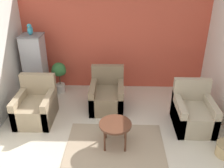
# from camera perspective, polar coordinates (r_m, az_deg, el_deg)

# --- Properties ---
(wall_back_accent) EXTENTS (4.56, 0.06, 2.48)m
(wall_back_accent) POSITION_cam_1_polar(r_m,az_deg,el_deg) (6.15, 0.51, 10.06)
(wall_back_accent) COLOR #C64C38
(wall_back_accent) RESTS_ON ground_plane
(area_rug) EXTENTS (1.74, 1.20, 0.01)m
(area_rug) POSITION_cam_1_polar(r_m,az_deg,el_deg) (4.63, 0.72, -13.61)
(area_rug) COLOR gray
(area_rug) RESTS_ON ground_plane
(coffee_table) EXTENTS (0.57, 0.57, 0.47)m
(coffee_table) POSITION_cam_1_polar(r_m,az_deg,el_deg) (4.38, 0.75, -9.56)
(coffee_table) COLOR #512D1E
(coffee_table) RESTS_ON ground_plane
(armchair_left) EXTENTS (0.72, 0.87, 0.88)m
(armchair_left) POSITION_cam_1_polar(r_m,az_deg,el_deg) (5.37, -16.99, -5.06)
(armchair_left) COLOR #9E896B
(armchair_left) RESTS_ON ground_plane
(armchair_right) EXTENTS (0.72, 0.87, 0.88)m
(armchair_right) POSITION_cam_1_polar(r_m,az_deg,el_deg) (5.19, 18.03, -6.42)
(armchair_right) COLOR tan
(armchair_right) RESTS_ON ground_plane
(armchair_middle) EXTENTS (0.72, 0.87, 0.88)m
(armchair_middle) POSITION_cam_1_polar(r_m,az_deg,el_deg) (5.54, -1.13, -2.71)
(armchair_middle) COLOR #7A664C
(armchair_middle) RESTS_ON ground_plane
(birdcage) EXTENTS (0.49, 0.49, 1.49)m
(birdcage) POSITION_cam_1_polar(r_m,az_deg,el_deg) (6.18, -17.11, 4.03)
(birdcage) COLOR slate
(birdcage) RESTS_ON ground_plane
(parrot) EXTENTS (0.12, 0.22, 0.26)m
(parrot) POSITION_cam_1_polar(r_m,az_deg,el_deg) (5.93, -18.23, 11.73)
(parrot) COLOR teal
(parrot) RESTS_ON birdcage
(potted_plant) EXTENTS (0.37, 0.34, 0.78)m
(potted_plant) POSITION_cam_1_polar(r_m,az_deg,el_deg) (6.21, -12.01, 2.49)
(potted_plant) COLOR beige
(potted_plant) RESTS_ON ground_plane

